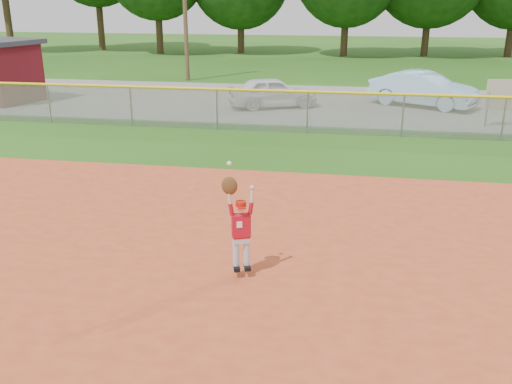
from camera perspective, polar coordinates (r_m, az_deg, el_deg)
ground at (r=11.43m, az=0.65°, el=-5.60°), size 120.00×120.00×0.00m
clay_infield at (r=8.84m, az=-2.58°, el=-13.57°), size 24.00×16.00×0.04m
parking_strip at (r=26.72m, az=6.26°, el=8.85°), size 44.00×10.00×0.03m
car_white_a at (r=25.37m, az=1.69°, el=9.95°), size 4.19×2.99×1.33m
car_blue at (r=26.60m, az=16.36°, el=9.84°), size 4.85×3.56×1.52m
outfield_fence at (r=20.68m, az=5.18°, el=8.27°), size 40.06×0.10×1.55m
ballplayer at (r=9.88m, az=-1.66°, el=-3.25°), size 0.57×0.32×2.00m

